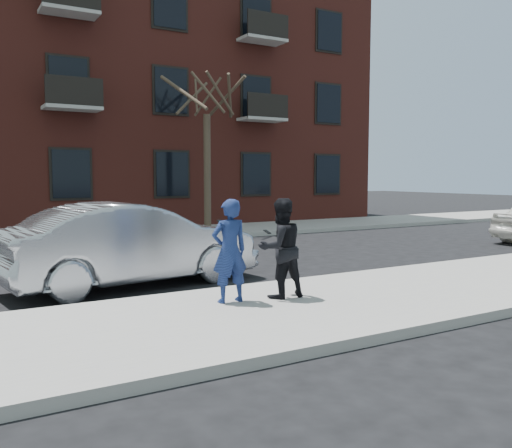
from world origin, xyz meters
TOP-DOWN VIEW (x-y plane):
  - ground at (0.00, 0.00)m, footprint 100.00×100.00m
  - near_sidewalk at (0.00, -0.25)m, footprint 50.00×3.50m
  - near_curb at (0.00, 1.55)m, footprint 50.00×0.10m
  - far_sidewalk at (0.00, 11.25)m, footprint 50.00×3.50m
  - far_curb at (0.00, 9.45)m, footprint 50.00×0.10m
  - apartment_building at (2.00, 18.00)m, footprint 24.30×10.30m
  - street_tree at (4.50, 11.00)m, footprint 3.60×3.60m
  - silver_sedan at (-0.76, 3.20)m, footprint 5.13×2.40m
  - man_hoodie at (-0.04, 0.47)m, footprint 0.61×0.49m
  - man_peacoat at (0.84, 0.36)m, footprint 0.81×0.63m

SIDE VIEW (x-z plane):
  - ground at x=0.00m, z-range 0.00..0.00m
  - near_sidewalk at x=0.00m, z-range 0.00..0.15m
  - near_curb at x=0.00m, z-range 0.00..0.15m
  - far_sidewalk at x=0.00m, z-range 0.00..0.15m
  - far_curb at x=0.00m, z-range 0.00..0.15m
  - silver_sedan at x=-0.76m, z-range 0.00..1.62m
  - man_peacoat at x=0.84m, z-range 0.15..1.78m
  - man_hoodie at x=-0.04m, z-range 0.15..1.79m
  - street_tree at x=4.50m, z-range 2.12..8.92m
  - apartment_building at x=2.00m, z-range 0.01..12.31m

